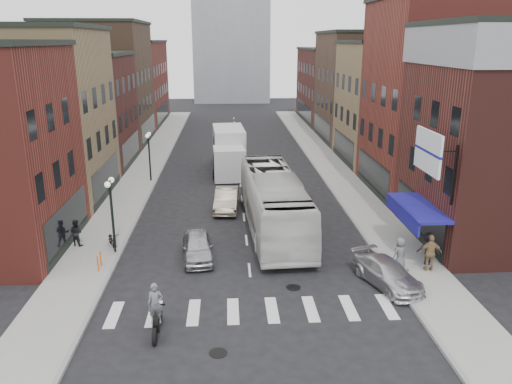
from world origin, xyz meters
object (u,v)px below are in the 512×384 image
bike_rack (99,261)px  streetlamp_far (149,148)px  billboard_sign (430,153)px  curb_car (387,273)px  transit_bus (274,202)px  streetlamp_near (111,201)px  ped_left_solo (76,233)px  ped_right_a (429,248)px  box_truck (229,151)px  ped_right_b (431,253)px  parked_bicycle (112,240)px  motorcycle_rider (156,311)px  ped_right_c (400,253)px  sedan_left_near (198,247)px  sedan_left_far (227,199)px

bike_rack → streetlamp_far: bearing=89.3°
billboard_sign → curb_car: bearing=-144.1°
streetlamp_far → transit_bus: 14.60m
billboard_sign → streetlamp_near: bearing=167.7°
ped_left_solo → ped_right_a: bearing=-169.9°
streetlamp_far → box_truck: size_ratio=0.47×
billboard_sign → ped_right_b: billboard_sign is taller
parked_bicycle → curb_car: bearing=-43.1°
ped_right_b → box_truck: bearing=-59.9°
motorcycle_rider → ped_right_a: size_ratio=1.28×
parked_bicycle → ped_right_c: ped_right_c is taller
bike_rack → ped_right_c: bearing=-3.1°
sedan_left_near → ped_right_c: 10.52m
billboard_sign → motorcycle_rider: size_ratio=1.66×
ped_right_a → curb_car: bearing=54.4°
sedan_left_far → ped_right_a: bearing=-39.9°
streetlamp_near → ped_right_a: 17.00m
bike_rack → ped_right_c: size_ratio=0.49×
streetlamp_far → ped_right_c: streetlamp_far is taller
sedan_left_far → ped_left_solo: (-8.45, -6.19, 0.18)m
ped_right_b → ped_right_c: 1.47m
motorcycle_rider → curb_car: size_ratio=0.53×
ped_left_solo → parked_bicycle: bearing=-173.0°
bike_rack → ped_left_solo: (-2.00, 3.16, 0.36)m
box_truck → ped_right_a: 22.60m
sedan_left_near → ped_left_solo: (-6.89, 1.87, 0.24)m
streetlamp_near → motorcycle_rider: streetlamp_near is taller
transit_bus → curb_car: 9.11m
ped_left_solo → bike_rack: bearing=143.3°
streetlamp_far → parked_bicycle: streetlamp_far is taller
billboard_sign → box_truck: (-9.49, 20.57, -4.27)m
streetlamp_near → motorcycle_rider: 9.44m
box_truck → ped_left_solo: box_truck is taller
bike_rack → ped_left_solo: 3.75m
motorcycle_rider → ped_right_c: motorcycle_rider is taller
sedan_left_near → ped_right_a: bearing=-13.9°
sedan_left_near → streetlamp_near: bearing=157.5°
sedan_left_far → ped_right_a: (10.35, -9.78, 0.30)m
billboard_sign → transit_bus: billboard_sign is taller
box_truck → ped_left_solo: 18.77m
motorcycle_rider → curb_car: (10.44, 3.57, -0.43)m
billboard_sign → parked_bicycle: bearing=167.9°
motorcycle_rider → ped_right_b: (12.95, 4.71, 0.06)m
motorcycle_rider → sedan_left_near: (1.23, 7.16, -0.37)m
ped_left_solo → ped_right_b: bearing=-172.2°
streetlamp_near → sedan_left_far: (6.25, 6.65, -2.18)m
bike_rack → ped_right_a: 16.82m
transit_bus → ped_right_b: transit_bus is taller
billboard_sign → sedan_left_far: bearing=133.8°
box_truck → ped_right_b: box_truck is taller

